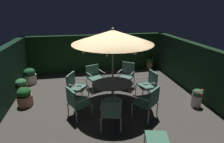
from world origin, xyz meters
name	(u,v)px	position (x,y,z in m)	size (l,w,h in m)	color
ground_plane	(108,101)	(0.00, 0.00, -0.01)	(7.16, 6.76, 0.02)	#45413B
hedge_backdrop_rear	(97,53)	(0.00, 3.23, 0.94)	(7.16, 0.30, 1.87)	black
hedge_backdrop_right	(198,70)	(3.43, 0.00, 0.94)	(0.30, 6.76, 1.87)	black
patio_dining_table	(113,88)	(0.16, -0.09, 0.56)	(1.41, 1.18, 0.74)	#B9B1A8
patio_umbrella	(113,37)	(0.16, -0.09, 2.30)	(2.55, 2.55, 2.59)	#B4B7A9
patio_chair_north	(127,73)	(0.98, 1.03, 0.60)	(0.79, 0.79, 1.03)	#BCB1AC
patio_chair_northeast	(94,75)	(-0.34, 1.21, 0.55)	(0.79, 0.79, 0.94)	#B6B0AA
patio_chair_east	(75,84)	(-1.11, 0.48, 0.54)	(0.78, 0.82, 0.94)	#B9B0A9
patio_chair_southeast	(76,101)	(-1.08, -0.72, 0.55)	(0.76, 0.78, 0.97)	#B6B3A4
patio_chair_south	(111,111)	(-0.15, -1.43, 0.54)	(0.68, 0.68, 0.92)	#B9B6AC
patio_chair_southwest	(149,100)	(1.02, -1.17, 0.59)	(0.82, 0.82, 1.01)	#B6B6AC
patio_chair_west	(149,83)	(1.53, 0.06, 0.56)	(0.63, 0.67, 0.98)	#B6B3A7
ottoman_footrest	(157,139)	(0.69, -2.48, 0.38)	(0.59, 0.54, 0.44)	#B5B2A7
potted_plant_left_far	(22,87)	(-3.13, 1.15, 0.32)	(0.41, 0.41, 0.64)	olive
potted_plant_left_near	(150,63)	(2.78, 2.92, 0.35)	(0.39, 0.39, 0.62)	#A1634E
potted_plant_right_near	(197,97)	(2.88, -0.88, 0.33)	(0.36, 0.36, 0.63)	silver
potted_plant_back_right	(25,97)	(-2.80, 0.28, 0.32)	(0.49, 0.49, 0.65)	#A46A4E
potted_plant_right_far	(30,76)	(-3.06, 2.17, 0.34)	(0.49, 0.49, 0.69)	beige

